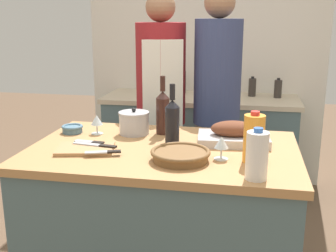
{
  "coord_description": "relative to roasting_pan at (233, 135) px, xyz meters",
  "views": [
    {
      "loc": [
        0.41,
        -2.0,
        1.58
      ],
      "look_at": [
        0.0,
        0.13,
        1.01
      ],
      "focal_mm": 45.0,
      "sensor_mm": 36.0,
      "label": 1
    }
  ],
  "objects": [
    {
      "name": "person_cook_aproned",
      "position": [
        -0.54,
        0.71,
        -0.01
      ],
      "size": [
        0.35,
        0.38,
        1.74
      ],
      "rotation": [
        0.0,
        0.0,
        0.28
      ],
      "color": "beige",
      "rests_on": "ground_plane"
    },
    {
      "name": "back_counter",
      "position": [
        -0.35,
        1.52,
        -0.53
      ],
      "size": [
        1.72,
        0.6,
        0.88
      ],
      "color": "#4C666B",
      "rests_on": "ground_plane"
    },
    {
      "name": "wine_glass_right",
      "position": [
        -0.77,
        0.04,
        0.03
      ],
      "size": [
        0.07,
        0.07,
        0.11
      ],
      "color": "silver",
      "rests_on": "kitchen_island"
    },
    {
      "name": "wine_bottle_green",
      "position": [
        -0.31,
        -0.08,
        0.08
      ],
      "size": [
        0.07,
        0.07,
        0.32
      ],
      "color": "black",
      "rests_on": "kitchen_island"
    },
    {
      "name": "wine_bottle_dark",
      "position": [
        -0.4,
        0.12,
        0.08
      ],
      "size": [
        0.08,
        0.08,
        0.33
      ],
      "color": "#381E19",
      "rests_on": "kitchen_island"
    },
    {
      "name": "wine_glass_left",
      "position": [
        -0.04,
        -0.27,
        0.03
      ],
      "size": [
        0.07,
        0.07,
        0.11
      ],
      "color": "silver",
      "rests_on": "kitchen_island"
    },
    {
      "name": "wicker_basket",
      "position": [
        -0.23,
        -0.32,
        -0.02
      ],
      "size": [
        0.28,
        0.28,
        0.05
      ],
      "color": "brown",
      "rests_on": "kitchen_island"
    },
    {
      "name": "condiment_bottle_short",
      "position": [
        0.32,
        1.61,
        -0.01
      ],
      "size": [
        0.07,
        0.07,
        0.17
      ],
      "color": "#332D28",
      "rests_on": "back_counter"
    },
    {
      "name": "condiment_bottle_tall",
      "position": [
        0.1,
        1.64,
        -0.01
      ],
      "size": [
        0.07,
        0.07,
        0.18
      ],
      "color": "#332D28",
      "rests_on": "back_counter"
    },
    {
      "name": "kitchen_island",
      "position": [
        -0.35,
        -0.14,
        -0.51
      ],
      "size": [
        1.36,
        0.87,
        0.93
      ],
      "color": "#4C666B",
      "rests_on": "ground_plane"
    },
    {
      "name": "person_cook_guest",
      "position": [
        -0.14,
        0.73,
        0.01
      ],
      "size": [
        0.32,
        0.32,
        1.77
      ],
      "rotation": [
        0.0,
        0.0,
        0.37
      ],
      "color": "beige",
      "rests_on": "ground_plane"
    },
    {
      "name": "milk_jug",
      "position": [
        0.11,
        -0.49,
        0.06
      ],
      "size": [
        0.09,
        0.09,
        0.22
      ],
      "color": "white",
      "rests_on": "kitchen_island"
    },
    {
      "name": "roasting_pan",
      "position": [
        0.0,
        0.0,
        0.0
      ],
      "size": [
        0.39,
        0.26,
        0.12
      ],
      "color": "#BCBCC1",
      "rests_on": "kitchen_island"
    },
    {
      "name": "mixing_bowl",
      "position": [
        -0.91,
        0.03,
        -0.02
      ],
      "size": [
        0.12,
        0.12,
        0.04
      ],
      "color": "slate",
      "rests_on": "kitchen_island"
    },
    {
      "name": "knife_bread",
      "position": [
        -0.72,
        -0.19,
        -0.02
      ],
      "size": [
        0.16,
        0.05,
        0.01
      ],
      "color": "#B7B7BC",
      "rests_on": "cutting_board"
    },
    {
      "name": "cutting_board",
      "position": [
        -0.72,
        -0.27,
        -0.04
      ],
      "size": [
        0.31,
        0.25,
        0.02
      ],
      "color": "#AD7F51",
      "rests_on": "kitchen_island"
    },
    {
      "name": "juice_jug",
      "position": [
        0.1,
        -0.28,
        0.07
      ],
      "size": [
        0.1,
        0.1,
        0.24
      ],
      "color": "orange",
      "rests_on": "kitchen_island"
    },
    {
      "name": "knife_chef",
      "position": [
        -0.67,
        -0.23,
        -0.02
      ],
      "size": [
        0.24,
        0.06,
        0.01
      ],
      "color": "#B7B7BC",
      "rests_on": "cutting_board"
    },
    {
      "name": "knife_paring",
      "position": [
        -0.6,
        -0.33,
        -0.02
      ],
      "size": [
        0.17,
        0.08,
        0.01
      ],
      "color": "#B7B7BC",
      "rests_on": "cutting_board"
    },
    {
      "name": "stock_pot",
      "position": [
        -0.56,
        0.08,
        0.02
      ],
      "size": [
        0.17,
        0.17,
        0.15
      ],
      "color": "#B7B7BC",
      "rests_on": "kitchen_island"
    },
    {
      "name": "back_wall",
      "position": [
        -0.35,
        1.87,
        0.3
      ],
      "size": [
        2.22,
        0.1,
        2.55
      ],
      "color": "silver",
      "rests_on": "ground_plane"
    },
    {
      "name": "condiment_bottle_extra",
      "position": [
        -0.53,
        1.68,
        0.01
      ],
      "size": [
        0.06,
        0.06,
        0.22
      ],
      "color": "#332D28",
      "rests_on": "back_counter"
    }
  ]
}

